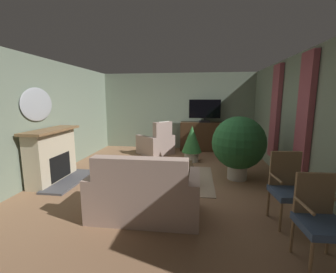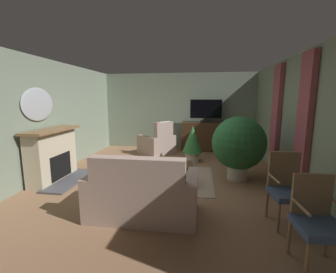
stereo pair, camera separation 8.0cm
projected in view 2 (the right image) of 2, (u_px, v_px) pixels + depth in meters
name	position (u px, v px, depth m)	size (l,w,h in m)	color
ground_plane	(164.00, 179.00, 5.04)	(5.80, 6.98, 0.04)	#936B4C
wall_back	(179.00, 111.00, 7.98)	(5.80, 0.10, 2.61)	gray
wall_left	(50.00, 118.00, 5.19)	(0.10, 6.98, 2.61)	gray
wall_right_with_window	(298.00, 121.00, 4.45)	(0.10, 6.98, 2.61)	gray
curtain_panel_near	(305.00, 117.00, 3.91)	(0.10, 0.44, 2.19)	#A34C56
curtain_panel_far	(276.00, 112.00, 5.38)	(0.10, 0.44, 2.19)	#A34C56
rug_central	(166.00, 178.00, 5.03)	(2.04, 1.83, 0.01)	tan
fireplace	(54.00, 156.00, 4.84)	(0.84, 1.43, 1.12)	#4C4C51
wall_mirror_oval	(38.00, 104.00, 4.69)	(0.06, 0.95, 0.68)	#B2B7BF
tv_cabinet	(205.00, 137.00, 7.65)	(1.58, 0.53, 0.96)	black
television	(206.00, 110.00, 7.45)	(1.03, 0.20, 0.75)	black
coffee_table	(166.00, 166.00, 4.67)	(1.13, 0.69, 0.42)	#4C331E
tv_remote	(162.00, 164.00, 4.62)	(0.17, 0.05, 0.02)	black
folded_newspaper	(175.00, 165.00, 4.58)	(0.30, 0.22, 0.01)	silver
sofa_floral	(143.00, 195.00, 3.36)	(1.60, 0.87, 0.98)	#BC9E8E
armchair_facing_sofa	(158.00, 144.00, 7.20)	(1.26, 1.26, 1.07)	#A3897F
side_chair_beside_plant	(317.00, 219.00, 2.36)	(0.47, 0.48, 0.95)	#42567A
side_chair_tucked_against_wall	(287.00, 187.00, 3.17)	(0.52, 0.51, 1.00)	#42567A
potted_plant_tall_palm_by_window	(192.00, 142.00, 6.30)	(0.55, 0.55, 1.01)	beige
potted_plant_leafy_by_curtain	(239.00, 144.00, 4.85)	(1.14, 1.14, 1.38)	beige
cat	(116.00, 172.00, 5.15)	(0.70, 0.22, 0.21)	beige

